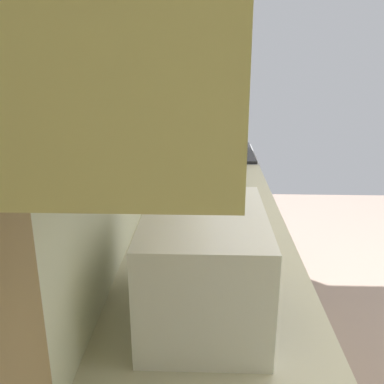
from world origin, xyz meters
TOP-DOWN VIEW (x-y plane):
  - wall_back at (0.00, 1.69)m, footprint 4.01×0.12m
  - oven_range at (1.38, 1.30)m, footprint 0.66×0.67m
  - microwave at (-0.64, 1.33)m, footprint 0.48×0.34m
  - bowl at (0.42, 1.22)m, footprint 0.15×0.15m
  - kettle at (-0.08, 1.22)m, footprint 0.18×0.13m

SIDE VIEW (x-z plane):
  - oven_range at x=1.38m, z-range -0.07..1.00m
  - bowl at x=0.42m, z-range 0.90..0.95m
  - kettle at x=-0.08m, z-range 0.88..1.06m
  - microwave at x=-0.64m, z-range 0.89..1.20m
  - wall_back at x=0.00m, z-range 0.00..2.66m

